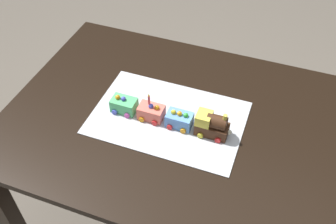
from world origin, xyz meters
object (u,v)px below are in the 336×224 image
cake_car_hopper_sky_blue (179,119)px  cake_car_tanker_coral (151,112)px  birthday_candle (149,99)px  cake_locomotive (212,125)px  cake_car_caboose_mint_green (124,105)px  dining_table (179,137)px

cake_car_hopper_sky_blue → cake_car_tanker_coral: bearing=0.0°
birthday_candle → cake_locomotive: bearing=180.0°
cake_car_hopper_sky_blue → cake_car_caboose_mint_green: 0.24m
dining_table → cake_car_caboose_mint_green: size_ratio=14.00×
cake_car_hopper_sky_blue → cake_car_tanker_coral: 0.12m
dining_table → cake_locomotive: (-0.14, 0.03, 0.16)m
dining_table → cake_car_hopper_sky_blue: cake_car_hopper_sky_blue is taller
cake_car_hopper_sky_blue → cake_car_tanker_coral: (0.12, 0.00, -0.00)m
dining_table → cake_car_tanker_coral: (0.11, 0.03, 0.14)m
dining_table → cake_car_hopper_sky_blue: bearing=103.4°
dining_table → cake_locomotive: size_ratio=10.00×
cake_locomotive → cake_car_tanker_coral: bearing=0.0°
cake_car_tanker_coral → cake_car_caboose_mint_green: size_ratio=1.00×
cake_car_hopper_sky_blue → cake_car_caboose_mint_green: (0.24, 0.00, -0.00)m
birthday_candle → cake_car_tanker_coral: bearing=180.0°
cake_car_caboose_mint_green → birthday_candle: 0.13m
dining_table → cake_car_caboose_mint_green: cake_car_caboose_mint_green is taller
cake_locomotive → cake_car_hopper_sky_blue: size_ratio=1.40×
dining_table → cake_car_hopper_sky_blue: size_ratio=14.00×
birthday_candle → dining_table: bearing=-164.8°
cake_locomotive → birthday_candle: (0.25, 0.00, 0.05)m
cake_locomotive → birthday_candle: birthday_candle is taller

